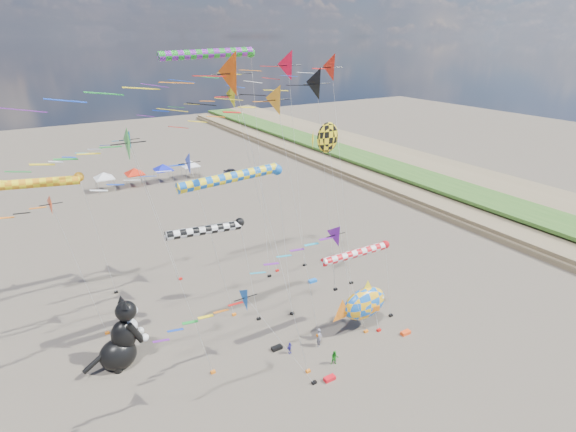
# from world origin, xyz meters

# --- Properties ---
(ground) EXTENTS (260.00, 260.00, 0.00)m
(ground) POSITION_xyz_m (0.00, 0.00, 0.00)
(ground) COLOR #50473B
(ground) RESTS_ON ground
(delta_kite_0) EXTENTS (10.69, 1.82, 11.82)m
(delta_kite_0) POSITION_xyz_m (0.82, 7.11, 10.53)
(delta_kite_0) COLOR #661495
(delta_kite_0) RESTS_ON ground
(delta_kite_1) EXTENTS (9.12, 2.03, 16.20)m
(delta_kite_1) POSITION_xyz_m (-5.99, 15.52, 14.85)
(delta_kite_1) COLOR #1735D8
(delta_kite_1) RESTS_ON ground
(delta_kite_2) EXTENTS (12.42, 2.67, 23.19)m
(delta_kite_2) POSITION_xyz_m (6.46, 14.42, 21.60)
(delta_kite_2) COLOR red
(delta_kite_2) RESTS_ON ground
(delta_kite_3) EXTENTS (11.38, 2.22, 19.83)m
(delta_kite_3) POSITION_xyz_m (-12.70, 9.29, 18.43)
(delta_kite_3) COLOR #1F8A26
(delta_kite_3) RESTS_ON ground
(delta_kite_4) EXTENTS (9.13, 1.77, 13.76)m
(delta_kite_4) POSITION_xyz_m (-17.54, 18.75, 12.49)
(delta_kite_4) COLOR red
(delta_kite_4) RESTS_ON ground
(delta_kite_5) EXTENTS (16.28, 3.05, 23.45)m
(delta_kite_5) POSITION_xyz_m (3.66, 20.32, 21.68)
(delta_kite_5) COLOR #F70C2E
(delta_kite_5) RESTS_ON ground
(delta_kite_6) EXTENTS (9.65, 2.25, 21.60)m
(delta_kite_6) POSITION_xyz_m (-1.33, 8.83, 20.18)
(delta_kite_6) COLOR orange
(delta_kite_6) RESTS_ON ground
(delta_kite_7) EXTENTS (15.08, 2.71, 23.85)m
(delta_kite_7) POSITION_xyz_m (-6.75, 5.53, 22.22)
(delta_kite_7) COLOR #CF4709
(delta_kite_7) RESTS_ON ground
(delta_kite_8) EXTENTS (15.38, 2.90, 22.23)m
(delta_kite_8) POSITION_xyz_m (3.97, 14.22, 20.52)
(delta_kite_8) COLOR black
(delta_kite_8) RESTS_ON ground
(delta_kite_9) EXTENTS (10.17, 1.82, 9.82)m
(delta_kite_9) POSITION_xyz_m (-6.84, 4.27, 8.56)
(delta_kite_9) COLOR #0A4EB4
(delta_kite_9) RESTS_ON ground
(delta_kite_10) EXTENTS (9.03, 2.03, 16.79)m
(delta_kite_10) POSITION_xyz_m (-8.46, 24.60, 15.46)
(delta_kite_10) COLOR #0D78C2
(delta_kite_10) RESTS_ON ground
(delta_kite_11) EXTENTS (11.70, 2.55, 20.74)m
(delta_kite_11) POSITION_xyz_m (0.61, 20.79, 19.21)
(delta_kite_11) COLOR yellow
(delta_kite_11) RESTS_ON ground
(windsock_0) EXTENTS (7.85, 0.77, 10.45)m
(windsock_0) POSITION_xyz_m (-5.46, 13.71, 10.00)
(windsock_0) COLOR black
(windsock_0) RESTS_ON ground
(windsock_1) EXTENTS (9.86, 0.81, 23.35)m
(windsock_1) POSITION_xyz_m (-1.71, 20.19, 22.84)
(windsock_1) COLOR #1A8F21
(windsock_1) RESTS_ON ground
(windsock_2) EXTENTS (9.03, 0.88, 13.01)m
(windsock_2) POSITION_xyz_m (-16.27, 25.38, 12.52)
(windsock_2) COLOR orange
(windsock_2) RESTS_ON ground
(windsock_3) EXTENTS (10.00, 0.87, 14.74)m
(windsock_3) POSITION_xyz_m (-3.40, 12.84, 14.26)
(windsock_3) COLOR blue
(windsock_3) RESTS_ON ground
(windsock_4) EXTENTS (8.24, 0.71, 8.15)m
(windsock_4) POSITION_xyz_m (5.11, 7.78, 7.75)
(windsock_4) COLOR red
(windsock_4) RESTS_ON ground
(angelfish_kite) EXTENTS (3.74, 3.02, 17.60)m
(angelfish_kite) POSITION_xyz_m (5.35, 13.21, 16.15)
(angelfish_kite) COLOR yellow
(angelfish_kite) RESTS_ON ground
(cat_inflatable) EXTENTS (4.52, 2.56, 5.85)m
(cat_inflatable) POSITION_xyz_m (-13.28, 13.95, 2.92)
(cat_inflatable) COLOR black
(cat_inflatable) RESTS_ON ground
(fish_inflatable) EXTENTS (5.82, 2.05, 4.90)m
(fish_inflatable) POSITION_xyz_m (5.98, 7.65, 2.66)
(fish_inflatable) COLOR blue
(fish_inflatable) RESTS_ON ground
(person_adult) EXTENTS (0.73, 0.71, 1.69)m
(person_adult) POSITION_xyz_m (1.33, 7.74, 0.85)
(person_adult) COLOR slate
(person_adult) RESTS_ON ground
(child_green) EXTENTS (0.76, 0.71, 1.26)m
(child_green) POSITION_xyz_m (1.06, 5.20, 0.63)
(child_green) COLOR #198119
(child_green) RESTS_ON ground
(child_blue) EXTENTS (0.66, 0.43, 1.05)m
(child_blue) POSITION_xyz_m (-1.30, 8.20, 0.52)
(child_blue) COLOR #2F2897
(child_blue) RESTS_ON ground
(kite_bag_0) EXTENTS (0.90, 0.44, 0.30)m
(kite_bag_0) POSITION_xyz_m (-1.97, 9.17, 0.15)
(kite_bag_0) COLOR black
(kite_bag_0) RESTS_ON ground
(kite_bag_1) EXTENTS (0.90, 0.44, 0.30)m
(kite_bag_1) POSITION_xyz_m (6.82, 16.80, 0.15)
(kite_bag_1) COLOR blue
(kite_bag_1) RESTS_ON ground
(kite_bag_2) EXTENTS (0.90, 0.44, 0.30)m
(kite_bag_2) POSITION_xyz_m (-0.33, 3.97, 0.15)
(kite_bag_2) COLOR red
(kite_bag_2) RESTS_ON ground
(kite_bag_3) EXTENTS (0.90, 0.44, 0.30)m
(kite_bag_3) POSITION_xyz_m (8.73, 5.10, 0.15)
(kite_bag_3) COLOR #FF4A15
(kite_bag_3) RESTS_ON ground
(tent_row) EXTENTS (19.20, 4.20, 3.80)m
(tent_row) POSITION_xyz_m (1.50, 60.00, 3.15)
(tent_row) COLOR silver
(tent_row) RESTS_ON ground
(parked_car) EXTENTS (3.49, 2.66, 1.11)m
(parked_car) POSITION_xyz_m (16.38, 58.00, 0.55)
(parked_car) COLOR #26262D
(parked_car) RESTS_ON ground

